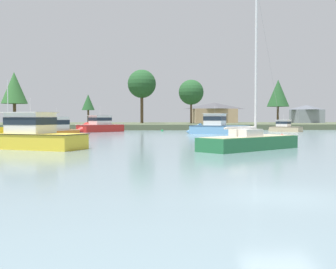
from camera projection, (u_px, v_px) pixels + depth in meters
ground_plane at (280, 195)px, 13.97m from camera, size 400.00×400.00×0.00m
far_shore_bank at (156, 125)px, 109.22m from camera, size 172.40×46.44×1.16m
cruiser_skyblue at (213, 129)px, 66.80m from camera, size 10.68×8.08×5.56m
dinghy_wood at (36, 134)px, 62.87m from camera, size 2.75×2.77×0.50m
cruiser_sand at (283, 129)px, 77.82m from camera, size 5.85×6.41×3.81m
cruiser_yellow at (23, 140)px, 35.24m from camera, size 10.73×7.48×5.48m
sailboat_green at (249, 146)px, 33.83m from camera, size 9.52×8.23×14.09m
sailboat_black at (11, 131)px, 72.97m from camera, size 6.62×4.64×9.86m
cruiser_orange at (58, 133)px, 51.73m from camera, size 6.04×8.35×4.59m
cruiser_red at (97, 128)px, 76.14m from camera, size 9.47×9.00×5.97m
mooring_buoy_red at (282, 136)px, 58.04m from camera, size 0.51×0.51×0.57m
mooring_buoy_green at (162, 131)px, 79.89m from camera, size 0.49×0.49×0.55m
shore_tree_inland_a at (278, 93)px, 110.02m from camera, size 5.84×5.84×11.55m
shore_tree_right_mid at (88, 102)px, 107.00m from camera, size 3.33×3.33×7.49m
shore_tree_center_left at (14, 88)px, 105.17m from camera, size 6.56×6.56×13.05m
shore_tree_left_mid at (142, 84)px, 109.66m from camera, size 7.48×7.48×14.15m
shore_tree_far_right at (191, 92)px, 104.09m from camera, size 6.29×6.29×10.99m
cottage_hillside at (214, 112)px, 115.76m from camera, size 12.39×8.69×5.62m
cottage_behind_trees at (307, 114)px, 118.32m from camera, size 8.18×7.98×5.06m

